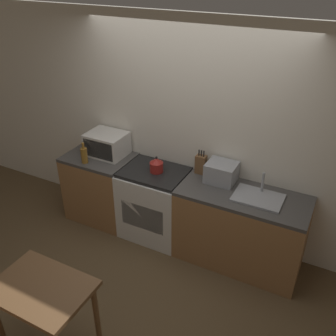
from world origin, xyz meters
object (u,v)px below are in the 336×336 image
(microwave, at_px, (107,144))
(toaster_oven, at_px, (221,172))
(stove_range, at_px, (155,203))
(bottle, at_px, (84,155))
(kettle, at_px, (157,165))
(dining_table, at_px, (43,298))

(microwave, distance_m, toaster_oven, 1.49)
(stove_range, height_order, bottle, bottle)
(toaster_oven, bearing_deg, stove_range, -169.09)
(stove_range, distance_m, kettle, 0.54)
(stove_range, bearing_deg, bottle, -166.09)
(bottle, bearing_deg, microwave, 69.45)
(kettle, distance_m, microwave, 0.76)
(microwave, bearing_deg, stove_range, -7.66)
(microwave, bearing_deg, bottle, -110.55)
(stove_range, bearing_deg, microwave, 172.34)
(microwave, distance_m, bottle, 0.33)
(dining_table, bearing_deg, kettle, 88.46)
(microwave, height_order, bottle, microwave)
(stove_range, bearing_deg, toaster_oven, 10.91)
(kettle, xyz_separation_m, bottle, (-0.87, -0.21, 0.02))
(microwave, height_order, dining_table, microwave)
(stove_range, height_order, kettle, kettle)
(stove_range, relative_size, toaster_oven, 2.79)
(toaster_oven, bearing_deg, microwave, -178.10)
(kettle, bearing_deg, bottle, -166.38)
(microwave, relative_size, toaster_oven, 1.47)
(bottle, distance_m, toaster_oven, 1.64)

